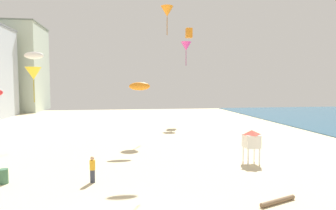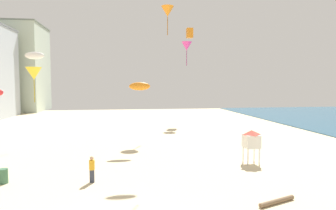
# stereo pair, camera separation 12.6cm
# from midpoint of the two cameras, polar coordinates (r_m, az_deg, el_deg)

# --- Properties ---
(boardwalk_hotel_far) EXTENTS (17.16, 12.77, 19.54)m
(boardwalk_hotel_far) POSITION_cam_midpoint_polar(r_m,az_deg,el_deg) (75.85, -29.29, 6.36)
(boardwalk_hotel_far) COLOR #B7C6B2
(boardwalk_hotel_far) RESTS_ON ground
(kite_flyer) EXTENTS (0.34, 0.34, 1.64)m
(kite_flyer) POSITION_cam_midpoint_polar(r_m,az_deg,el_deg) (18.83, -14.48, -11.81)
(kite_flyer) COLOR #383D4C
(kite_flyer) RESTS_ON ground
(lifeguard_stand) EXTENTS (1.10, 1.10, 2.55)m
(lifeguard_stand) POSITION_cam_midpoint_polar(r_m,az_deg,el_deg) (23.27, 16.16, -6.47)
(lifeguard_stand) COLOR white
(lifeguard_stand) RESTS_ON ground
(beach_trash_bin) EXTENTS (0.56, 0.56, 0.90)m
(beach_trash_bin) POSITION_cam_midpoint_polar(r_m,az_deg,el_deg) (20.78, -29.41, -12.03)
(beach_trash_bin) COLOR #3D6B4C
(beach_trash_bin) RESTS_ON ground
(driftwood_log) EXTENTS (2.26, 1.05, 0.24)m
(driftwood_log) POSITION_cam_midpoint_polar(r_m,az_deg,el_deg) (16.48, 20.76, -17.20)
(driftwood_log) COLOR #7A6047
(driftwood_log) RESTS_ON ground
(kite_orange_parafoil) EXTENTS (1.93, 0.54, 0.75)m
(kite_orange_parafoil) POSITION_cam_midpoint_polar(r_m,az_deg,el_deg) (27.02, -5.44, 3.67)
(kite_orange_parafoil) COLOR orange
(kite_orange_delta) EXTENTS (1.58, 1.58, 3.60)m
(kite_orange_delta) POSITION_cam_midpoint_polar(r_m,az_deg,el_deg) (38.45, 0.01, 17.83)
(kite_orange_delta) COLOR orange
(kite_magenta_delta) EXTENTS (1.60, 1.60, 3.63)m
(kite_magenta_delta) POSITION_cam_midpoint_polar(r_m,az_deg,el_deg) (45.65, 3.76, 11.41)
(kite_magenta_delta) COLOR #DB3D9E
(kite_white_parafoil) EXTENTS (2.24, 0.62, 0.87)m
(kite_white_parafoil) POSITION_cam_midpoint_polar(r_m,az_deg,el_deg) (38.72, -24.58, 8.80)
(kite_white_parafoil) COLOR white
(kite_yellow_delta_2) EXTENTS (1.49, 1.49, 3.39)m
(kite_yellow_delta_2) POSITION_cam_midpoint_polar(r_m,az_deg,el_deg) (30.91, -24.67, 5.62)
(kite_yellow_delta_2) COLOR yellow
(kite_orange_box) EXTENTS (1.01, 1.01, 1.59)m
(kite_orange_box) POSITION_cam_midpoint_polar(r_m,az_deg,el_deg) (49.98, 4.33, 13.87)
(kite_orange_box) COLOR orange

